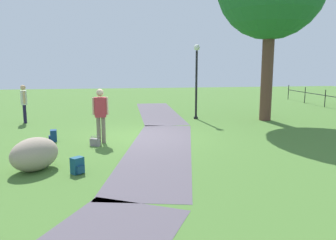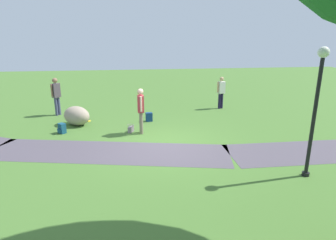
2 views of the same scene
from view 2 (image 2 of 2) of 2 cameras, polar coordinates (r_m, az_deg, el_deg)
ground_plane at (r=10.20m, az=-0.81°, el=-4.96°), size 48.00×48.00×0.00m
footpath_segment_mid at (r=9.80m, az=-11.73°, el=-6.23°), size 8.23×3.57×0.01m
lamp_post at (r=8.28m, az=27.40°, el=3.62°), size 0.28×0.28×3.47m
lawn_boulder at (r=12.95m, az=-17.67°, el=0.81°), size 1.52×1.46×0.82m
woman_with_handbag at (r=11.16m, az=-5.42°, el=2.48°), size 0.24×0.52×1.79m
man_near_boulder at (r=15.36m, az=10.50°, el=5.81°), size 0.50×0.34×1.68m
passerby_on_path at (r=14.77m, az=-21.31°, el=4.91°), size 0.42×0.43×1.81m
handbag_on_grass at (r=11.58m, az=-7.38°, el=-1.74°), size 0.37×0.37×0.31m
backpack_by_boulder at (r=12.09m, az=-20.31°, el=-1.60°), size 0.35×0.35×0.40m
spare_backpack_on_lawn at (r=12.96m, az=-3.79°, el=0.57°), size 0.31×0.29×0.40m
frisbee_on_grass at (r=13.47m, az=-15.55°, el=-0.20°), size 0.23×0.23×0.02m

